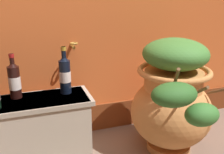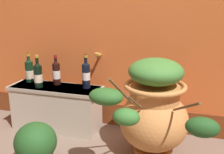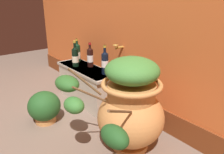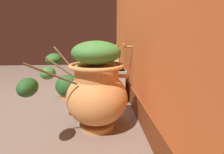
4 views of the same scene
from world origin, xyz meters
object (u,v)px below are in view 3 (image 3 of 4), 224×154
(wine_bottle_right, at_px, (105,62))
(wine_bottle_back, at_px, (90,56))
(terracotta_urn, at_px, (129,107))
(wine_bottle_middle, at_px, (75,56))
(potted_shrub, at_px, (44,108))
(wine_bottle_left, at_px, (77,52))

(wine_bottle_right, distance_m, wine_bottle_back, 0.31)
(wine_bottle_back, bearing_deg, wine_bottle_right, -3.76)
(wine_bottle_right, relative_size, wine_bottle_back, 1.09)
(terracotta_urn, relative_size, wine_bottle_back, 2.88)
(terracotta_urn, xyz_separation_m, wine_bottle_middle, (-1.10, 0.16, 0.16))
(wine_bottle_back, bearing_deg, wine_bottle_middle, -132.77)
(terracotta_urn, xyz_separation_m, wine_bottle_back, (-0.98, 0.28, 0.16))
(wine_bottle_back, height_order, potted_shrub, wine_bottle_back)
(terracotta_urn, height_order, wine_bottle_middle, terracotta_urn)
(wine_bottle_left, bearing_deg, potted_shrub, -56.00)
(terracotta_urn, relative_size, potted_shrub, 2.53)
(wine_bottle_right, bearing_deg, wine_bottle_left, 177.80)
(wine_bottle_middle, bearing_deg, wine_bottle_left, 143.33)
(wine_bottle_left, relative_size, potted_shrub, 0.87)
(wine_bottle_left, bearing_deg, wine_bottle_back, -0.55)
(wine_bottle_right, height_order, potted_shrub, wine_bottle_right)
(wine_bottle_back, bearing_deg, potted_shrub, -77.09)
(wine_bottle_left, relative_size, wine_bottle_back, 0.99)
(wine_bottle_left, xyz_separation_m, wine_bottle_back, (0.30, -0.00, 0.01))
(terracotta_urn, relative_size, wine_bottle_left, 2.90)
(wine_bottle_right, xyz_separation_m, potted_shrub, (-0.16, -0.64, -0.39))
(potted_shrub, bearing_deg, wine_bottle_right, 75.94)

